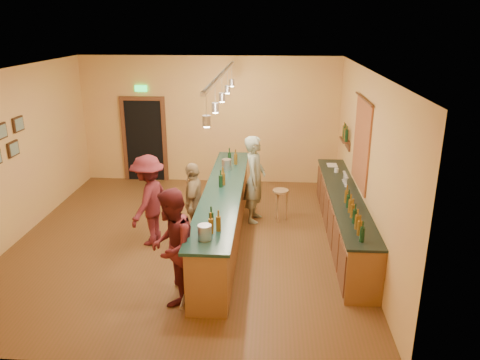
# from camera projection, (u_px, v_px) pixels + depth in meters

# --- Properties ---
(floor) EXTENTS (7.00, 7.00, 0.00)m
(floor) POSITION_uv_depth(u_px,v_px,m) (188.00, 239.00, 9.05)
(floor) COLOR brown
(floor) RESTS_ON ground
(ceiling) EXTENTS (6.50, 7.00, 0.02)m
(ceiling) POSITION_uv_depth(u_px,v_px,m) (181.00, 70.00, 8.00)
(ceiling) COLOR silver
(ceiling) RESTS_ON wall_back
(wall_back) EXTENTS (6.50, 0.02, 3.20)m
(wall_back) POSITION_uv_depth(u_px,v_px,m) (210.00, 121.00, 11.83)
(wall_back) COLOR #E2B654
(wall_back) RESTS_ON floor
(wall_front) EXTENTS (6.50, 0.02, 3.20)m
(wall_front) POSITION_uv_depth(u_px,v_px,m) (129.00, 249.00, 5.22)
(wall_front) COLOR #E2B654
(wall_front) RESTS_ON floor
(wall_left) EXTENTS (0.02, 7.00, 3.20)m
(wall_left) POSITION_uv_depth(u_px,v_px,m) (13.00, 157.00, 8.73)
(wall_left) COLOR #E2B654
(wall_left) RESTS_ON floor
(wall_right) EXTENTS (0.02, 7.00, 3.20)m
(wall_right) POSITION_uv_depth(u_px,v_px,m) (365.00, 163.00, 8.32)
(wall_right) COLOR #E2B654
(wall_right) RESTS_ON floor
(doorway) EXTENTS (1.15, 0.09, 2.48)m
(doorway) POSITION_uv_depth(u_px,v_px,m) (144.00, 138.00, 12.07)
(doorway) COLOR black
(doorway) RESTS_ON wall_back
(tapestry) EXTENTS (0.03, 1.40, 1.60)m
(tapestry) POSITION_uv_depth(u_px,v_px,m) (361.00, 144.00, 8.61)
(tapestry) COLOR maroon
(tapestry) RESTS_ON wall_right
(bottle_shelf) EXTENTS (0.17, 0.55, 0.54)m
(bottle_shelf) POSITION_uv_depth(u_px,v_px,m) (346.00, 135.00, 10.09)
(bottle_shelf) COLOR #523118
(bottle_shelf) RESTS_ON wall_right
(back_counter) EXTENTS (0.60, 4.55, 1.27)m
(back_counter) POSITION_uv_depth(u_px,v_px,m) (344.00, 216.00, 8.87)
(back_counter) COLOR brown
(back_counter) RESTS_ON floor
(tasting_bar) EXTENTS (0.73, 5.10, 1.38)m
(tasting_bar) POSITION_uv_depth(u_px,v_px,m) (223.00, 211.00, 8.80)
(tasting_bar) COLOR brown
(tasting_bar) RESTS_ON floor
(pendant_track) EXTENTS (0.11, 4.60, 0.50)m
(pendant_track) POSITION_uv_depth(u_px,v_px,m) (222.00, 84.00, 8.03)
(pendant_track) COLOR silver
(pendant_track) RESTS_ON ceiling
(bartender) EXTENTS (0.53, 0.72, 1.82)m
(bartender) POSITION_uv_depth(u_px,v_px,m) (255.00, 179.00, 9.62)
(bartender) COLOR gray
(bartender) RESTS_ON floor
(customer_a) EXTENTS (0.69, 0.87, 1.76)m
(customer_a) POSITION_uv_depth(u_px,v_px,m) (172.00, 247.00, 6.82)
(customer_a) COLOR #59191E
(customer_a) RESTS_ON floor
(customer_b) EXTENTS (0.39, 0.92, 1.57)m
(customer_b) POSITION_uv_depth(u_px,v_px,m) (194.00, 203.00, 8.72)
(customer_b) COLOR #997A51
(customer_b) RESTS_ON floor
(customer_c) EXTENTS (0.86, 1.22, 1.72)m
(customer_c) POSITION_uv_depth(u_px,v_px,m) (149.00, 200.00, 8.64)
(customer_c) COLOR #59191E
(customer_c) RESTS_ON floor
(bar_stool) EXTENTS (0.33, 0.33, 0.69)m
(bar_stool) POSITION_uv_depth(u_px,v_px,m) (280.00, 197.00, 9.71)
(bar_stool) COLOR #956443
(bar_stool) RESTS_ON floor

